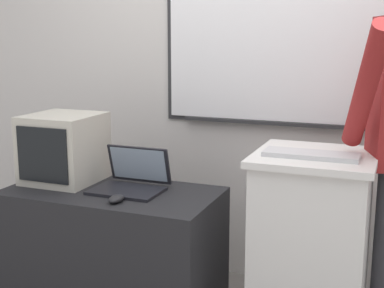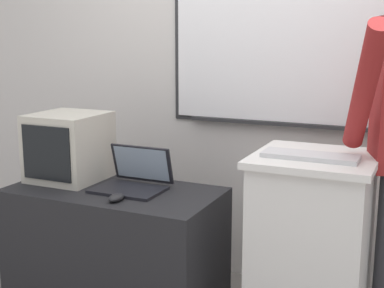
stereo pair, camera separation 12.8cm
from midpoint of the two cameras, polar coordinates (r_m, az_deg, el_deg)
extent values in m
cube|color=silver|center=(3.08, 8.19, 12.13)|extent=(6.40, 0.12, 2.95)
cube|color=#2D2D30|center=(2.95, 14.12, 12.28)|extent=(1.95, 0.02, 1.11)
cube|color=white|center=(2.94, 14.11, 12.29)|extent=(1.90, 0.02, 1.06)
cube|color=#2D2D30|center=(2.97, 13.56, 1.81)|extent=(1.71, 0.04, 0.02)
cube|color=silver|center=(2.54, 11.09, -11.65)|extent=(0.48, 0.49, 0.90)
cube|color=silver|center=(2.40, 11.52, -1.40)|extent=(0.52, 0.53, 0.03)
cube|color=black|center=(2.80, -9.65, -11.66)|extent=(1.05, 0.54, 0.69)
cylinder|color=maroon|center=(2.21, 16.48, 5.76)|extent=(0.22, 0.45, 0.54)
cube|color=black|center=(2.64, -8.41, -4.98)|extent=(0.34, 0.23, 0.01)
cube|color=black|center=(2.73, -7.00, -2.17)|extent=(0.33, 0.06, 0.19)
cube|color=#8C9EB2|center=(2.72, -7.08, -2.16)|extent=(0.30, 0.05, 0.17)
cube|color=silver|center=(2.33, 11.05, -1.13)|extent=(0.40, 0.14, 0.02)
ellipsoid|color=black|center=(2.49, -9.56, -5.80)|extent=(0.06, 0.10, 0.03)
cube|color=#BCB7A8|center=(2.87, -14.71, -0.41)|extent=(0.35, 0.36, 0.35)
cube|color=black|center=(2.73, -17.00, -1.15)|extent=(0.29, 0.01, 0.27)
camera|label=1|loc=(0.06, -91.50, -0.31)|focal=50.00mm
camera|label=2|loc=(0.06, 88.50, 0.31)|focal=50.00mm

